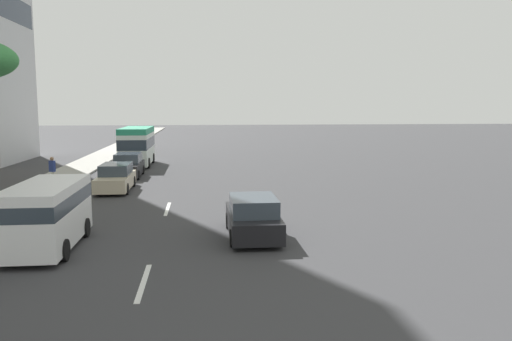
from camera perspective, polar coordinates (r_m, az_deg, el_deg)
The scene contains 10 objects.
ground_plane at distance 34.86m, azimuth -8.78°, elevation -1.05°, with size 198.00×198.00×0.00m, color #38383A.
sidewalk_right at distance 36.11m, azimuth -21.41°, elevation -1.06°, with size 162.00×3.06×0.15m, color #9E9B93.
lane_stripe_mid at distance 15.17m, azimuth -12.39°, elevation -12.04°, with size 3.20×0.16×0.01m, color silver.
lane_stripe_far at distance 25.23m, azimuth -9.81°, elevation -4.22°, with size 3.20×0.16×0.01m, color silver.
car_lead at distance 36.94m, azimuth -14.03°, elevation 0.50°, with size 4.60×1.88×1.65m.
car_third at distance 19.56m, azimuth -0.35°, elevation -5.24°, with size 4.52×1.91×1.57m.
van_fourth at distance 19.22m, azimuth -22.25°, elevation -4.26°, with size 5.17×2.09×2.30m.
car_fifth at distance 31.22m, azimuth -15.32°, elevation -0.81°, with size 4.78×1.85×1.56m.
minibus_sixth at distance 43.60m, azimuth -13.09°, elevation 2.79°, with size 6.84×2.40×3.18m.
pedestrian_near_lamp at distance 33.36m, azimuth -21.70°, elevation 0.08°, with size 0.33×0.38×1.74m.
Camera 1 is at (-2.96, -1.69, 4.97)m, focal length 35.98 mm.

